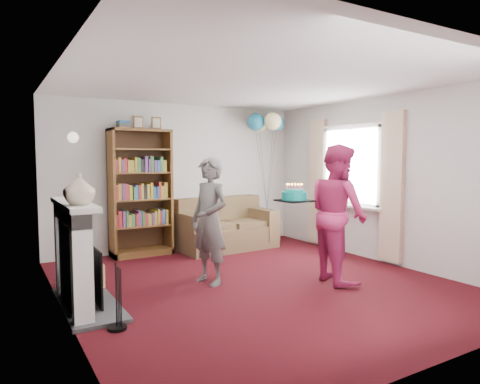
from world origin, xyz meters
TOP-DOWN VIEW (x-y plane):
  - ground at (0.00, 0.00)m, footprint 5.00×5.00m
  - wall_back at (0.00, 2.51)m, footprint 4.50×0.02m
  - wall_left at (-2.26, 0.00)m, footprint 0.02×5.00m
  - wall_right at (2.26, 0.00)m, footprint 0.02×5.00m
  - ceiling at (0.00, 0.00)m, footprint 4.50×5.00m
  - fireplace at (-2.09, 0.19)m, footprint 0.55×1.80m
  - window_bay at (2.21, 0.60)m, footprint 0.14×2.02m
  - wall_sconce at (-1.75, 2.36)m, footprint 0.16×0.23m
  - bookcase at (-0.77, 2.30)m, footprint 0.96×0.42m
  - sofa at (0.67, 2.07)m, footprint 1.66×0.88m
  - wicker_basket at (-1.89, 0.75)m, footprint 0.39×0.39m
  - person_striped at (-0.51, 0.30)m, footprint 0.52×0.66m
  - person_magenta at (0.95, -0.43)m, footprint 0.83×0.97m
  - birthday_cake at (0.42, -0.22)m, footprint 0.38×0.38m
  - balloons at (1.54, 2.08)m, footprint 0.76×0.76m
  - mantel_vase at (-2.12, -0.15)m, footprint 0.30×0.30m

SIDE VIEW (x-z plane):
  - ground at x=0.00m, z-range 0.00..0.00m
  - wicker_basket at x=-1.89m, z-range -0.02..0.34m
  - sofa at x=0.67m, z-range -0.11..0.77m
  - fireplace at x=-2.09m, z-range -0.05..1.07m
  - person_striped at x=-0.51m, z-range 0.00..1.58m
  - person_magenta at x=0.95m, z-range 0.00..1.75m
  - bookcase at x=-0.77m, z-range -0.13..2.11m
  - birthday_cake at x=0.42m, z-range 0.99..1.21m
  - window_bay at x=2.21m, z-range 0.10..2.30m
  - wall_back at x=0.00m, z-range 0.00..2.50m
  - wall_left at x=-2.26m, z-range 0.00..2.50m
  - wall_right at x=2.26m, z-range 0.00..2.50m
  - mantel_vase at x=-2.12m, z-range 1.12..1.43m
  - wall_sconce at x=-1.75m, z-range 1.80..1.96m
  - balloons at x=1.54m, z-range 1.36..3.08m
  - ceiling at x=0.00m, z-range 2.50..2.51m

